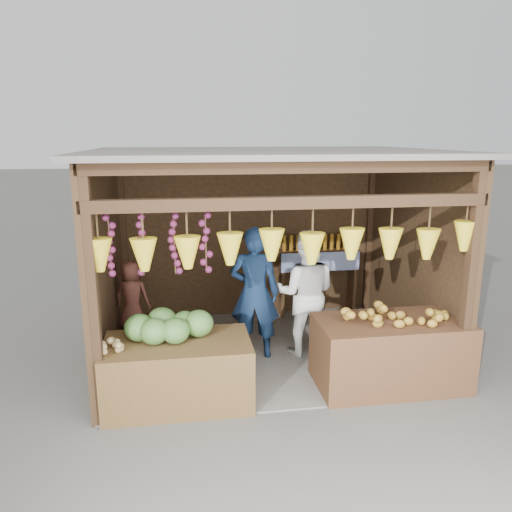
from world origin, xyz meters
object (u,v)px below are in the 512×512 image
Objects in this scene: counter_left at (178,372)px; vendor_seated at (132,297)px; counter_right at (390,353)px; woman_standing at (305,293)px; man_standing at (255,293)px.

vendor_seated is (-0.57, 1.36, 0.43)m from counter_left.
vendor_seated is at bearing 112.79° from counter_left.
woman_standing is (-0.76, 0.99, 0.44)m from counter_right.
woman_standing is at bearing 31.37° from counter_left.
counter_left is at bearing 48.98° from woman_standing.
counter_right is 1.81m from man_standing.
counter_left is 2.42m from counter_right.
man_standing reaches higher than woman_standing.
vendor_seated is at bearing 155.82° from counter_right.
vendor_seated reaches higher than counter_right.
counter_left is 0.93× the size of woman_standing.
man_standing reaches higher than counter_left.
counter_left is at bearing -179.55° from counter_right.
vendor_seated reaches higher than counter_left.
woman_standing reaches higher than counter_left.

